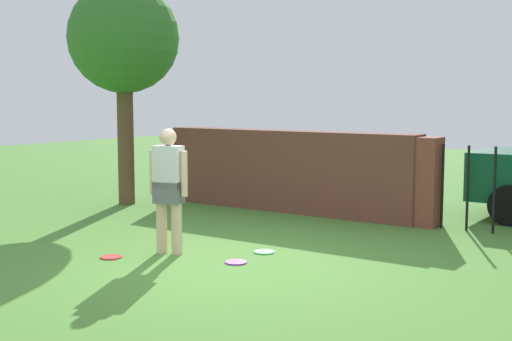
% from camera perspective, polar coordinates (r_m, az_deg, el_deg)
% --- Properties ---
extents(ground_plane, '(40.00, 40.00, 0.00)m').
position_cam_1_polar(ground_plane, '(8.27, -2.60, -7.96)').
color(ground_plane, '#4C8433').
extents(brick_wall, '(4.90, 0.50, 1.43)m').
position_cam_1_polar(brick_wall, '(12.07, 2.62, -0.03)').
color(brick_wall, brown).
rests_on(brick_wall, ground).
extents(tree, '(2.06, 2.06, 4.15)m').
position_cam_1_polar(tree, '(13.05, -11.03, 10.69)').
color(tree, brown).
rests_on(tree, ground).
extents(person, '(0.53, 0.30, 1.62)m').
position_cam_1_polar(person, '(8.79, -7.34, -1.20)').
color(person, beige).
rests_on(person, ground).
extents(fence_gate, '(2.95, 0.44, 1.40)m').
position_cam_1_polar(fence_gate, '(10.58, 20.38, -1.38)').
color(fence_gate, brown).
rests_on(fence_gate, ground).
extents(frisbee_red, '(0.27, 0.27, 0.02)m').
position_cam_1_polar(frisbee_red, '(8.83, -12.04, -7.11)').
color(frisbee_red, red).
rests_on(frisbee_red, ground).
extents(frisbee_green, '(0.27, 0.27, 0.02)m').
position_cam_1_polar(frisbee_green, '(8.92, 0.69, -6.84)').
color(frisbee_green, green).
rests_on(frisbee_green, ground).
extents(frisbee_purple, '(0.27, 0.27, 0.02)m').
position_cam_1_polar(frisbee_purple, '(8.38, -1.69, -7.69)').
color(frisbee_purple, purple).
rests_on(frisbee_purple, ground).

